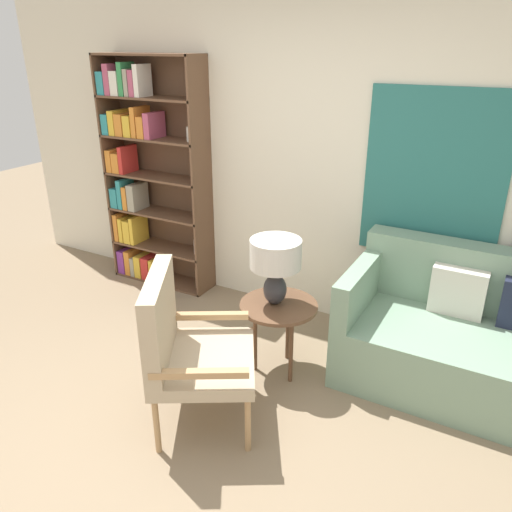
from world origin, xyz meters
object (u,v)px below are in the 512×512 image
object	(u,v)px
bookshelf	(145,175)
table_lamp	(276,261)
armchair	(183,341)
couch	(483,344)
side_table	(279,311)

from	to	relation	value
bookshelf	table_lamp	size ratio (longest dim) A/B	4.50
armchair	couch	xyz separation A→B (m)	(1.56, 1.23, -0.23)
bookshelf	armchair	distance (m)	2.20
couch	bookshelf	bearing A→B (deg)	174.71
armchair	couch	distance (m)	2.00
armchair	side_table	world-z (taller)	armchair
bookshelf	armchair	bearing A→B (deg)	-44.78
armchair	side_table	distance (m)	0.78
armchair	couch	world-z (taller)	armchair
couch	side_table	bearing A→B (deg)	-158.93
armchair	table_lamp	size ratio (longest dim) A/B	2.10
bookshelf	side_table	size ratio (longest dim) A/B	3.90
armchair	table_lamp	bearing A→B (deg)	71.49
side_table	couch	bearing A→B (deg)	21.07
armchair	couch	bearing A→B (deg)	38.14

